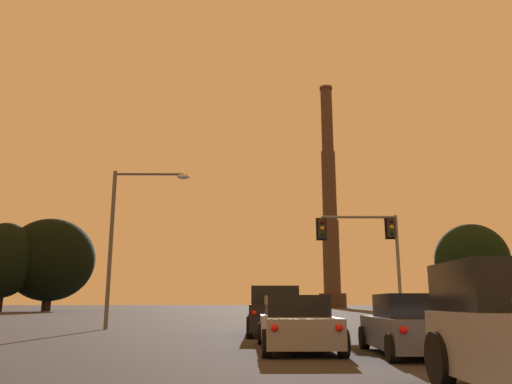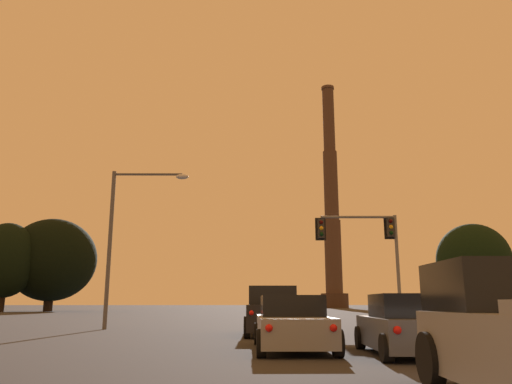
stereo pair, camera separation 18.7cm
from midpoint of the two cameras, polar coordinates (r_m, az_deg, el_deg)
name	(u,v)px [view 1 (the left image)]	position (r m, az deg, el deg)	size (l,w,h in m)	color
suv_center_lane_front	(274,311)	(20.19, 1.81, -13.49)	(2.15, 4.92, 1.86)	black
hatchback_right_lane_second	(411,327)	(12.97, 16.93, -14.52)	(2.05, 4.16, 1.44)	#4C4F54
sedan_center_lane_second	(296,324)	(13.91, 4.22, -14.83)	(2.03, 4.72, 1.43)	gray
traffic_light_overhead_right	(371,241)	(27.82, 12.78, -5.51)	(4.56, 0.50, 5.92)	slate
street_lamp	(126,227)	(25.58, -14.88, -3.92)	(3.87, 0.36, 7.75)	#56565B
smokestack	(330,216)	(130.05, 8.42, -2.78)	(6.80, 6.80, 58.86)	#3C2B22
treeline_far_left	(472,261)	(80.52, 23.39, -7.20)	(10.69, 9.62, 12.73)	black
treeline_left_mid	(50,260)	(82.08, -22.52, -7.15)	(13.20, 11.88, 13.83)	black
treeline_far_right	(4,260)	(79.68, -26.90, -6.93)	(8.43, 7.59, 12.48)	black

